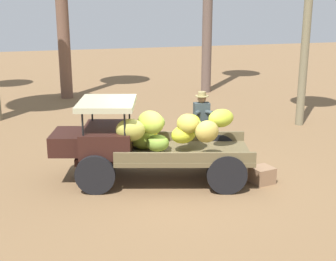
{
  "coord_description": "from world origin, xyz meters",
  "views": [
    {
      "loc": [
        3.15,
        9.72,
        4.02
      ],
      "look_at": [
        0.31,
        0.04,
        1.19
      ],
      "focal_mm": 49.97,
      "sensor_mm": 36.0,
      "label": 1
    }
  ],
  "objects_px": {
    "farmer": "(201,121)",
    "loose_banana_bunch": "(163,140)",
    "wooden_crate": "(262,175)",
    "truck": "(145,140)"
  },
  "relations": [
    {
      "from": "farmer",
      "to": "truck",
      "type": "bearing_deg",
      "value": -51.16
    },
    {
      "from": "truck",
      "to": "wooden_crate",
      "type": "height_order",
      "value": "truck"
    },
    {
      "from": "farmer",
      "to": "loose_banana_bunch",
      "type": "bearing_deg",
      "value": -144.11
    },
    {
      "from": "truck",
      "to": "farmer",
      "type": "bearing_deg",
      "value": -131.52
    },
    {
      "from": "loose_banana_bunch",
      "to": "farmer",
      "type": "bearing_deg",
      "value": 119.44
    },
    {
      "from": "truck",
      "to": "farmer",
      "type": "xyz_separation_m",
      "value": [
        -1.77,
        -1.13,
        0.04
      ]
    },
    {
      "from": "truck",
      "to": "wooden_crate",
      "type": "xyz_separation_m",
      "value": [
        -2.5,
        0.92,
        -0.78
      ]
    },
    {
      "from": "farmer",
      "to": "wooden_crate",
      "type": "xyz_separation_m",
      "value": [
        -0.72,
        2.05,
        -0.82
      ]
    },
    {
      "from": "truck",
      "to": "farmer",
      "type": "distance_m",
      "value": 2.1
    },
    {
      "from": "truck",
      "to": "loose_banana_bunch",
      "type": "bearing_deg",
      "value": -98.8
    }
  ]
}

